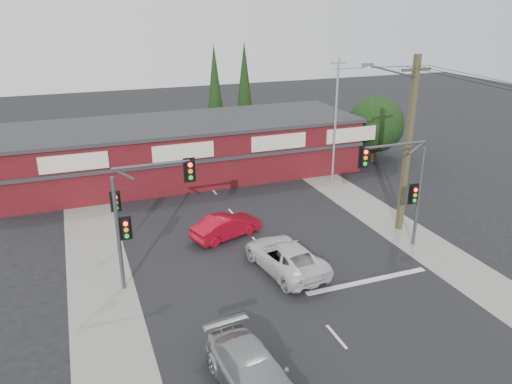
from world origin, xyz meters
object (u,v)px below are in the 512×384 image
object	(u,v)px
white_suv	(285,256)
red_sedan	(226,226)
utility_pole	(407,140)
shop_building	(185,149)
silver_suv	(254,375)

from	to	relation	value
white_suv	red_sedan	size ratio (longest dim) A/B	1.28
utility_pole	white_suv	bearing A→B (deg)	-165.87
utility_pole	shop_building	bearing A→B (deg)	123.76
utility_pole	red_sedan	bearing A→B (deg)	165.55
red_sedan	utility_pole	size ratio (longest dim) A/B	0.41
silver_suv	shop_building	world-z (taller)	shop_building
red_sedan	shop_building	bearing A→B (deg)	-21.29
white_suv	shop_building	xyz separation A→B (m)	(-1.26, 16.04, 1.40)
shop_building	red_sedan	bearing A→B (deg)	-91.94
silver_suv	shop_building	xyz separation A→B (m)	(3.15, 23.40, 1.39)
silver_suv	shop_building	distance (m)	23.65
red_sedan	utility_pole	distance (m)	11.12
red_sedan	shop_building	distance (m)	11.58
shop_building	utility_pole	size ratio (longest dim) A/B	2.73
silver_suv	white_suv	bearing A→B (deg)	53.05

